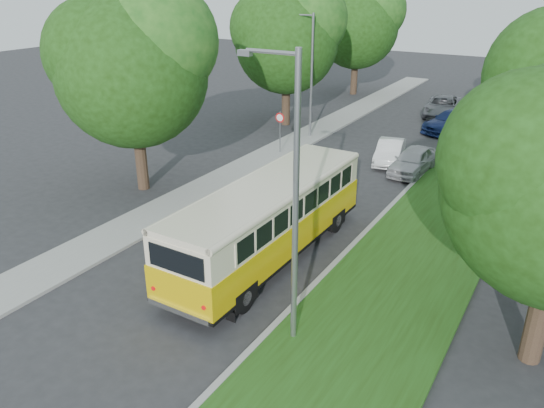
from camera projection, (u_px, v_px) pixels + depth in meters
The scene contains 13 objects.
ground at pixel (221, 263), 19.02m from camera, with size 120.00×120.00×0.00m, color #2B2B2D.
curb at pixel (367, 231), 21.24m from camera, with size 0.20×70.00×0.15m, color gray.
grass_verge at pixel (426, 245), 20.14m from camera, with size 4.50×70.00×0.13m, color #234512.
sidewalk at pixel (201, 191), 25.19m from camera, with size 2.20×70.00×0.12m, color gray.
treeline at pixel (454, 45), 29.39m from camera, with size 24.27×41.91×9.46m.
lamppost_near at pixel (293, 196), 13.34m from camera, with size 1.71×0.16×8.00m.
lamppost_far at pixel (310, 72), 32.22m from camera, with size 1.71×0.16×7.50m.
warning_sign at pixel (280, 125), 29.90m from camera, with size 0.56×0.10×2.50m.
vintage_bus at pixel (269, 221), 18.74m from camera, with size 2.56×9.94×2.95m, color #E0B807, non-canonical shape.
car_silver at pixel (413, 161), 27.42m from camera, with size 1.59×3.95×1.34m, color #BCBBC1.
car_white at pixel (390, 152), 28.99m from camera, with size 1.31×3.76×1.24m, color white.
car_blue at pixel (452, 121), 34.78m from camera, with size 1.93×4.75×1.38m, color navy.
car_grey at pixel (443, 106), 38.69m from camera, with size 2.35×5.09×1.42m, color slate.
Camera 1 is at (10.07, -13.36, 9.47)m, focal length 35.00 mm.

